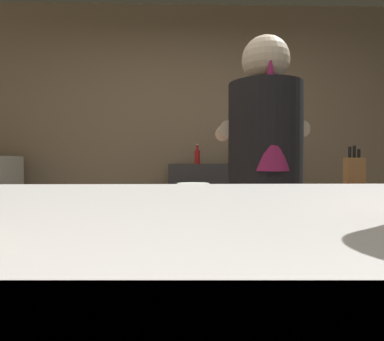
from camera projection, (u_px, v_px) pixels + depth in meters
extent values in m
cube|color=#8C785D|center=(196.00, 138.00, 3.49)|extent=(5.20, 0.10, 2.70)
cube|color=brown|center=(263.00, 268.00, 2.03)|extent=(2.10, 0.60, 0.93)
cube|color=#343436|center=(220.00, 220.00, 3.24)|extent=(0.97, 0.36, 1.09)
cube|color=#322437|center=(264.00, 303.00, 1.58)|extent=(0.28, 0.20, 0.90)
cylinder|color=black|center=(265.00, 146.00, 1.56)|extent=(0.34, 0.34, 0.57)
sphere|color=#CAB192|center=(266.00, 60.00, 1.55)|extent=(0.22, 0.22, 0.22)
cone|color=#8C1E4C|center=(270.00, 112.00, 1.46)|extent=(0.18, 0.18, 0.51)
cylinder|color=#CAB192|center=(225.00, 132.00, 1.72)|extent=(0.09, 0.32, 0.08)
cylinder|color=#CAB192|center=(292.00, 132.00, 1.72)|extent=(0.09, 0.32, 0.08)
cube|color=olive|center=(354.00, 174.00, 2.05)|extent=(0.10, 0.08, 0.20)
cylinder|color=black|center=(350.00, 152.00, 2.04)|extent=(0.02, 0.02, 0.07)
cylinder|color=black|center=(354.00, 152.00, 2.04)|extent=(0.02, 0.02, 0.07)
cylinder|color=black|center=(359.00, 153.00, 2.04)|extent=(0.02, 0.02, 0.05)
cylinder|color=silver|center=(193.00, 188.00, 1.94)|extent=(0.19, 0.19, 0.05)
cube|color=silver|center=(296.00, 191.00, 1.98)|extent=(0.24, 0.12, 0.01)
cylinder|color=red|center=(197.00, 157.00, 3.15)|extent=(0.05, 0.05, 0.13)
cylinder|color=red|center=(197.00, 148.00, 3.15)|extent=(0.02, 0.02, 0.05)
cylinder|color=white|center=(197.00, 145.00, 3.15)|extent=(0.03, 0.03, 0.01)
cylinder|color=#CCCD78|center=(238.00, 155.00, 3.24)|extent=(0.05, 0.05, 0.18)
cylinder|color=#CCCD78|center=(238.00, 142.00, 3.23)|extent=(0.02, 0.02, 0.07)
cylinder|color=#333333|center=(238.00, 138.00, 3.23)|extent=(0.03, 0.03, 0.01)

